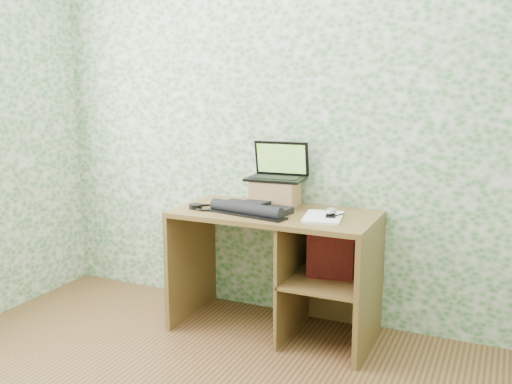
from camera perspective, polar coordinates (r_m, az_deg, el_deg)
The scene contains 10 objects.
wall_back at distance 3.61m, azimuth 3.86°, elevation 7.59°, with size 3.50×3.50×0.00m, color silver.
desk at distance 3.47m, azimuth 3.25°, elevation -6.34°, with size 1.20×0.60×0.75m.
riser at distance 3.53m, azimuth 1.97°, elevation -0.12°, with size 0.27×0.23×0.16m, color olive.
laptop at distance 3.54m, azimuth 2.21°, elevation 2.17°, with size 0.36×0.27×0.23m.
keyboard at distance 3.37m, azimuth -0.53°, elevation -1.66°, with size 0.53×0.34×0.07m.
headphones at distance 3.49m, azimuth -4.84°, elevation -1.51°, with size 0.22×0.22×0.03m.
notepad at distance 3.26m, azimuth 6.72°, elevation -2.51°, with size 0.21×0.30×0.01m, color white.
mouse at distance 3.25m, azimuth 7.47°, elevation -2.10°, with size 0.07×0.10×0.04m, color #B7B7B9.
pen at distance 3.26m, azimuth 8.05°, elevation -2.33°, with size 0.01×0.01×0.13m, color black.
red_box at distance 3.34m, azimuth 7.49°, elevation -5.87°, with size 0.27×0.09×0.32m, color maroon.
Camera 1 is at (1.27, -1.62, 1.52)m, focal length 40.00 mm.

